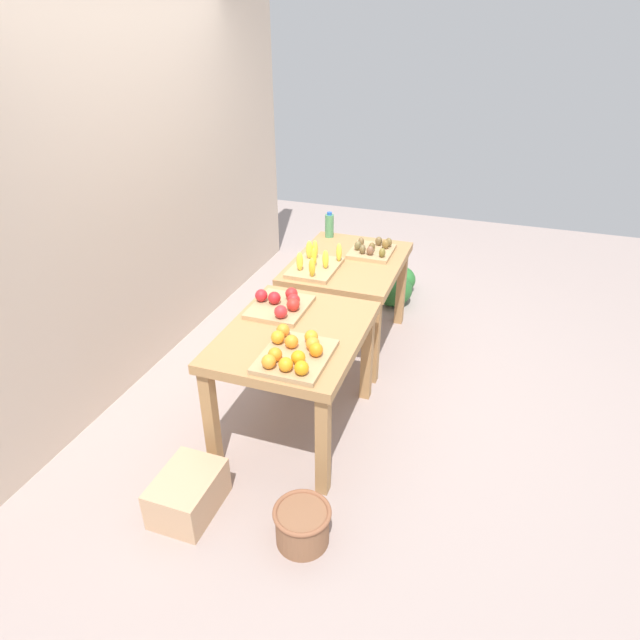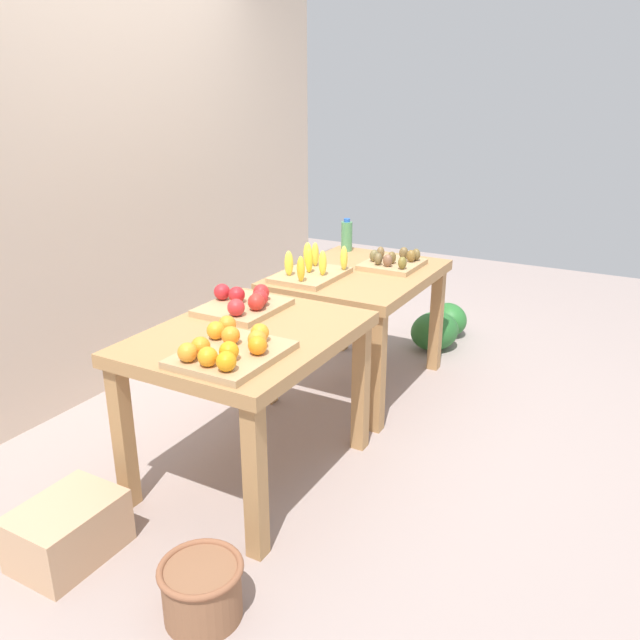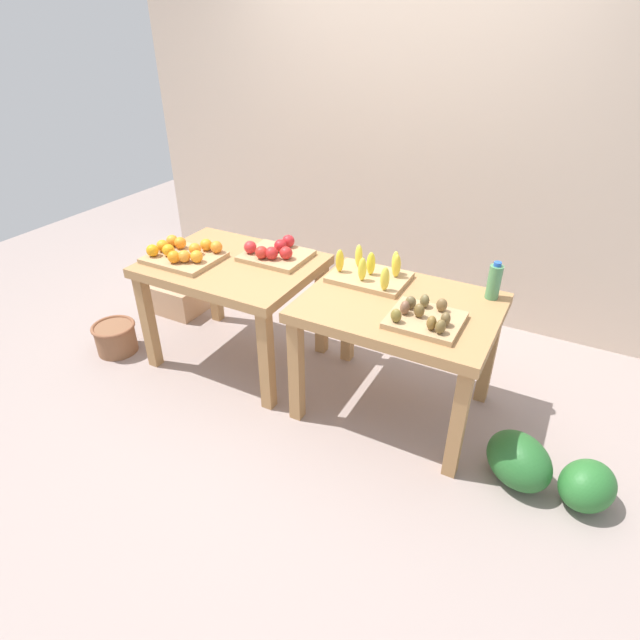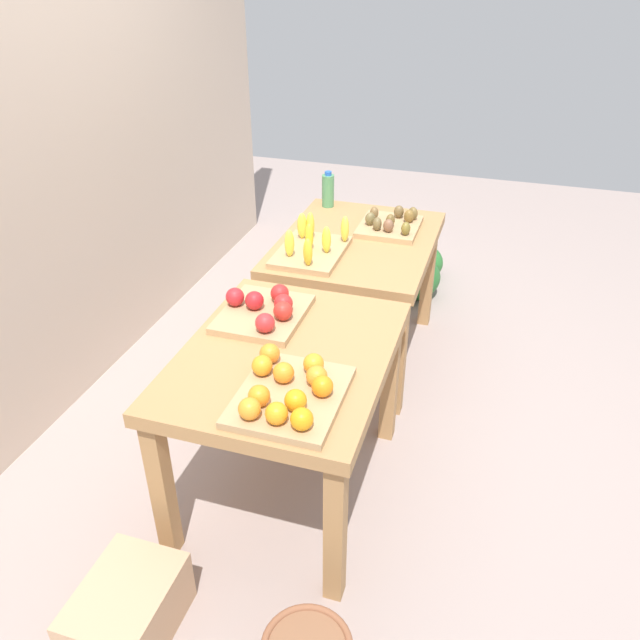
{
  "view_description": "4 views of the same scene",
  "coord_description": "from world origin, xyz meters",
  "px_view_note": "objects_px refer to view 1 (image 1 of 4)",
  "views": [
    {
      "loc": [
        -3.09,
        -1.04,
        2.34
      ],
      "look_at": [
        -0.01,
        0.03,
        0.5
      ],
      "focal_mm": 30.33,
      "sensor_mm": 36.0,
      "label": 1
    },
    {
      "loc": [
        -2.69,
        -1.55,
        1.73
      ],
      "look_at": [
        0.06,
        -0.02,
        0.58
      ],
      "focal_mm": 35.7,
      "sensor_mm": 36.0,
      "label": 2
    },
    {
      "loc": [
        1.32,
        -2.33,
        2.07
      ],
      "look_at": [
        0.08,
        -0.03,
        0.5
      ],
      "focal_mm": 28.83,
      "sensor_mm": 36.0,
      "label": 3
    },
    {
      "loc": [
        -2.47,
        -0.74,
        2.11
      ],
      "look_at": [
        0.03,
        0.04,
        0.52
      ],
      "focal_mm": 35.52,
      "sensor_mm": 36.0,
      "label": 4
    }
  ],
  "objects_px": {
    "water_bottle": "(329,226)",
    "kiwi_bin": "(372,250)",
    "banana_crate": "(315,264)",
    "watermelon_pile": "(397,286)",
    "apple_bin": "(281,304)",
    "orange_bin": "(294,353)",
    "display_table_left": "(294,346)",
    "display_table_right": "(348,272)",
    "cardboard_produce_box": "(188,493)",
    "wicker_basket": "(302,524)"
  },
  "relations": [
    {
      "from": "kiwi_bin",
      "to": "cardboard_produce_box",
      "type": "distance_m",
      "value": 2.26
    },
    {
      "from": "apple_bin",
      "to": "cardboard_produce_box",
      "type": "bearing_deg",
      "value": 172.88
    },
    {
      "from": "display_table_left",
      "to": "display_table_right",
      "type": "relative_size",
      "value": 1.0
    },
    {
      "from": "kiwi_bin",
      "to": "wicker_basket",
      "type": "xyz_separation_m",
      "value": [
        -2.11,
        -0.21,
        -0.65
      ]
    },
    {
      "from": "display_table_left",
      "to": "wicker_basket",
      "type": "relative_size",
      "value": 3.52
    },
    {
      "from": "apple_bin",
      "to": "water_bottle",
      "type": "height_order",
      "value": "water_bottle"
    },
    {
      "from": "kiwi_bin",
      "to": "watermelon_pile",
      "type": "xyz_separation_m",
      "value": [
        0.72,
        -0.09,
        -0.63
      ]
    },
    {
      "from": "orange_bin",
      "to": "banana_crate",
      "type": "xyz_separation_m",
      "value": [
        1.15,
        0.29,
        0.0
      ]
    },
    {
      "from": "banana_crate",
      "to": "cardboard_produce_box",
      "type": "distance_m",
      "value": 1.82
    },
    {
      "from": "water_bottle",
      "to": "cardboard_produce_box",
      "type": "height_order",
      "value": "water_bottle"
    },
    {
      "from": "watermelon_pile",
      "to": "kiwi_bin",
      "type": "bearing_deg",
      "value": 172.65
    },
    {
      "from": "display_table_right",
      "to": "water_bottle",
      "type": "relative_size",
      "value": 4.88
    },
    {
      "from": "apple_bin",
      "to": "watermelon_pile",
      "type": "distance_m",
      "value": 1.95
    },
    {
      "from": "display_table_right",
      "to": "banana_crate",
      "type": "xyz_separation_m",
      "value": [
        -0.25,
        0.17,
        0.15
      ]
    },
    {
      "from": "kiwi_bin",
      "to": "display_table_right",
      "type": "bearing_deg",
      "value": 141.92
    },
    {
      "from": "water_bottle",
      "to": "cardboard_produce_box",
      "type": "bearing_deg",
      "value": 179.75
    },
    {
      "from": "orange_bin",
      "to": "kiwi_bin",
      "type": "distance_m",
      "value": 1.58
    },
    {
      "from": "display_table_left",
      "to": "apple_bin",
      "type": "relative_size",
      "value": 2.6
    },
    {
      "from": "banana_crate",
      "to": "water_bottle",
      "type": "relative_size",
      "value": 2.07
    },
    {
      "from": "display_table_left",
      "to": "kiwi_bin",
      "type": "relative_size",
      "value": 2.89
    },
    {
      "from": "watermelon_pile",
      "to": "water_bottle",
      "type": "bearing_deg",
      "value": 132.42
    },
    {
      "from": "display_table_right",
      "to": "banana_crate",
      "type": "relative_size",
      "value": 2.36
    },
    {
      "from": "banana_crate",
      "to": "display_table_right",
      "type": "bearing_deg",
      "value": -34.56
    },
    {
      "from": "kiwi_bin",
      "to": "water_bottle",
      "type": "xyz_separation_m",
      "value": [
        0.24,
        0.43,
        0.07
      ]
    },
    {
      "from": "display_table_right",
      "to": "water_bottle",
      "type": "height_order",
      "value": "water_bottle"
    },
    {
      "from": "banana_crate",
      "to": "watermelon_pile",
      "type": "height_order",
      "value": "banana_crate"
    },
    {
      "from": "watermelon_pile",
      "to": "cardboard_produce_box",
      "type": "bearing_deg",
      "value": 169.38
    },
    {
      "from": "water_bottle",
      "to": "banana_crate",
      "type": "bearing_deg",
      "value": -170.23
    },
    {
      "from": "orange_bin",
      "to": "water_bottle",
      "type": "bearing_deg",
      "value": 12.53
    },
    {
      "from": "water_bottle",
      "to": "kiwi_bin",
      "type": "bearing_deg",
      "value": -119.12
    },
    {
      "from": "water_bottle",
      "to": "orange_bin",
      "type": "bearing_deg",
      "value": -167.47
    },
    {
      "from": "banana_crate",
      "to": "watermelon_pile",
      "type": "distance_m",
      "value": 1.37
    },
    {
      "from": "orange_bin",
      "to": "cardboard_produce_box",
      "type": "height_order",
      "value": "orange_bin"
    },
    {
      "from": "display_table_left",
      "to": "watermelon_pile",
      "type": "relative_size",
      "value": 1.45
    },
    {
      "from": "water_bottle",
      "to": "watermelon_pile",
      "type": "height_order",
      "value": "water_bottle"
    },
    {
      "from": "apple_bin",
      "to": "kiwi_bin",
      "type": "relative_size",
      "value": 1.11
    },
    {
      "from": "wicker_basket",
      "to": "cardboard_produce_box",
      "type": "height_order",
      "value": "cardboard_produce_box"
    },
    {
      "from": "display_table_left",
      "to": "orange_bin",
      "type": "relative_size",
      "value": 2.36
    },
    {
      "from": "kiwi_bin",
      "to": "cardboard_produce_box",
      "type": "bearing_deg",
      "value": 168.29
    },
    {
      "from": "display_table_right",
      "to": "kiwi_bin",
      "type": "height_order",
      "value": "kiwi_bin"
    },
    {
      "from": "apple_bin",
      "to": "watermelon_pile",
      "type": "xyz_separation_m",
      "value": [
        1.8,
        -0.4,
        -0.63
      ]
    },
    {
      "from": "display_table_left",
      "to": "cardboard_produce_box",
      "type": "bearing_deg",
      "value": 159.95
    },
    {
      "from": "orange_bin",
      "to": "water_bottle",
      "type": "height_order",
      "value": "water_bottle"
    },
    {
      "from": "kiwi_bin",
      "to": "display_table_left",
      "type": "bearing_deg",
      "value": 173.87
    },
    {
      "from": "display_table_right",
      "to": "watermelon_pile",
      "type": "xyz_separation_m",
      "value": [
        0.89,
        -0.23,
        -0.49
      ]
    },
    {
      "from": "display_table_left",
      "to": "display_table_right",
      "type": "bearing_deg",
      "value": 0.0
    },
    {
      "from": "watermelon_pile",
      "to": "wicker_basket",
      "type": "relative_size",
      "value": 2.43
    },
    {
      "from": "display_table_left",
      "to": "apple_bin",
      "type": "xyz_separation_m",
      "value": [
        0.21,
        0.17,
        0.14
      ]
    },
    {
      "from": "display_table_left",
      "to": "orange_bin",
      "type": "xyz_separation_m",
      "value": [
        -0.28,
        -0.11,
        0.15
      ]
    },
    {
      "from": "display_table_right",
      "to": "watermelon_pile",
      "type": "relative_size",
      "value": 1.45
    }
  ]
}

